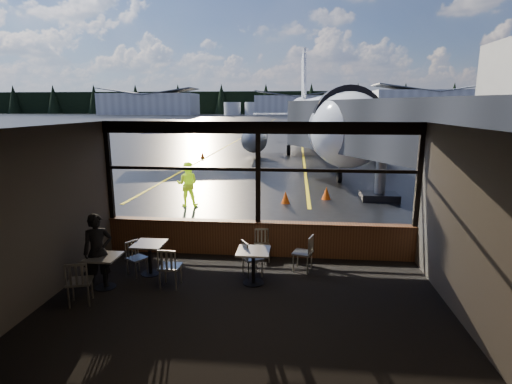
% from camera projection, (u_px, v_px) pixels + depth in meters
% --- Properties ---
extents(ground_plane, '(520.00, 520.00, 0.00)m').
position_uv_depth(ground_plane, '(294.00, 119.00, 127.31)').
color(ground_plane, black).
rests_on(ground_plane, ground).
extents(carpet_floor, '(8.00, 6.00, 0.01)m').
position_uv_depth(carpet_floor, '(243.00, 311.00, 7.66)').
color(carpet_floor, black).
rests_on(carpet_floor, ground).
extents(ceiling, '(8.00, 6.00, 0.04)m').
position_uv_depth(ceiling, '(242.00, 128.00, 6.93)').
color(ceiling, '#38332D').
rests_on(ceiling, ground).
extents(wall_left, '(0.04, 6.00, 3.50)m').
position_uv_depth(wall_left, '(37.00, 218.00, 7.69)').
color(wall_left, '#4E473E').
rests_on(wall_left, ground).
extents(wall_right, '(0.04, 6.00, 3.50)m').
position_uv_depth(wall_right, '(471.00, 231.00, 6.90)').
color(wall_right, '#4E473E').
rests_on(wall_right, ground).
extents(wall_back, '(8.00, 0.04, 3.50)m').
position_uv_depth(wall_back, '(205.00, 303.00, 4.37)').
color(wall_back, '#4E473E').
rests_on(wall_back, ground).
extents(window_sill, '(8.00, 0.28, 0.90)m').
position_uv_depth(window_sill, '(258.00, 239.00, 10.48)').
color(window_sill, '#562E1A').
rests_on(window_sill, ground).
extents(window_header, '(8.00, 0.18, 0.30)m').
position_uv_depth(window_header, '(258.00, 128.00, 9.88)').
color(window_header, black).
rests_on(window_header, ground).
extents(mullion_left, '(0.12, 0.12, 2.60)m').
position_uv_depth(mullion_left, '(109.00, 171.00, 10.51)').
color(mullion_left, black).
rests_on(mullion_left, ground).
extents(mullion_centre, '(0.12, 0.12, 2.60)m').
position_uv_depth(mullion_centre, '(258.00, 173.00, 10.12)').
color(mullion_centre, black).
rests_on(mullion_centre, ground).
extents(mullion_right, '(0.12, 0.12, 2.60)m').
position_uv_depth(mullion_right, '(419.00, 176.00, 9.72)').
color(mullion_right, black).
rests_on(mullion_right, ground).
extents(window_transom, '(8.00, 0.10, 0.08)m').
position_uv_depth(window_transom, '(258.00, 169.00, 10.10)').
color(window_transom, black).
rests_on(window_transom, ground).
extents(airliner, '(30.02, 35.24, 10.24)m').
position_uv_depth(airliner, '(318.00, 90.00, 30.74)').
color(airliner, white).
rests_on(airliner, ground_plane).
extents(jet_bridge, '(9.10, 11.12, 4.85)m').
position_uv_depth(jet_bridge, '(367.00, 145.00, 15.06)').
color(jet_bridge, '#2C2C2F').
rests_on(jet_bridge, ground_plane).
extents(cafe_table_near, '(0.71, 0.71, 0.78)m').
position_uv_depth(cafe_table_near, '(253.00, 267.00, 8.80)').
color(cafe_table_near, '#AAA59C').
rests_on(cafe_table_near, carpet_floor).
extents(cafe_table_mid, '(0.70, 0.70, 0.77)m').
position_uv_depth(cafe_table_mid, '(150.00, 259.00, 9.30)').
color(cafe_table_mid, gray).
rests_on(cafe_table_mid, carpet_floor).
extents(cafe_table_left, '(0.67, 0.67, 0.73)m').
position_uv_depth(cafe_table_left, '(104.00, 272.00, 8.59)').
color(cafe_table_left, '#9F9A92').
rests_on(cafe_table_left, carpet_floor).
extents(chair_near_e, '(0.61, 0.61, 0.90)m').
position_uv_depth(chair_near_e, '(303.00, 253.00, 9.48)').
color(chair_near_e, '#A9A599').
rests_on(chair_near_e, carpet_floor).
extents(chair_near_w, '(0.65, 0.65, 0.87)m').
position_uv_depth(chair_near_w, '(252.00, 258.00, 9.19)').
color(chair_near_w, '#A9A498').
rests_on(chair_near_w, carpet_floor).
extents(chair_near_n, '(0.52, 0.52, 0.82)m').
position_uv_depth(chair_near_n, '(262.00, 246.00, 10.09)').
color(chair_near_n, beige).
rests_on(chair_near_n, carpet_floor).
extents(chair_mid_s, '(0.51, 0.51, 0.92)m').
position_uv_depth(chair_mid_s, '(170.00, 267.00, 8.63)').
color(chair_mid_s, beige).
rests_on(chair_mid_s, carpet_floor).
extents(chair_mid_w, '(0.60, 0.60, 0.81)m').
position_uv_depth(chair_mid_w, '(137.00, 258.00, 9.27)').
color(chair_mid_w, '#B4AFA3').
rests_on(chair_mid_w, carpet_floor).
extents(chair_left_s, '(0.64, 0.64, 0.94)m').
position_uv_depth(chair_left_s, '(80.00, 282.00, 7.87)').
color(chair_left_s, '#B0AB9F').
rests_on(chair_left_s, carpet_floor).
extents(passenger, '(0.72, 0.66, 1.65)m').
position_uv_depth(passenger, '(98.00, 252.00, 8.52)').
color(passenger, black).
rests_on(passenger, carpet_floor).
extents(ground_crew, '(0.90, 0.73, 1.75)m').
position_uv_depth(ground_crew, '(187.00, 184.00, 15.71)').
color(ground_crew, '#BFF219').
rests_on(ground_crew, ground_plane).
extents(cone_nose, '(0.38, 0.38, 0.53)m').
position_uv_depth(cone_nose, '(326.00, 193.00, 16.91)').
color(cone_nose, '#F03E07').
rests_on(cone_nose, ground_plane).
extents(cone_wing, '(0.33, 0.33, 0.46)m').
position_uv_depth(cone_wing, '(203.00, 155.00, 30.60)').
color(cone_wing, '#DD4006').
rests_on(cone_wing, ground_plane).
extents(hangar_left, '(45.00, 18.00, 11.00)m').
position_uv_depth(hangar_left, '(149.00, 103.00, 191.48)').
color(hangar_left, silver).
rests_on(hangar_left, ground_plane).
extents(hangar_mid, '(38.00, 15.00, 10.00)m').
position_uv_depth(hangar_mid, '(296.00, 104.00, 189.49)').
color(hangar_mid, silver).
rests_on(hangar_mid, ground_plane).
extents(hangar_right, '(50.00, 20.00, 12.00)m').
position_uv_depth(hangar_right, '(432.00, 102.00, 176.52)').
color(hangar_right, silver).
rests_on(hangar_right, ground_plane).
extents(fuel_tank_a, '(8.00, 8.00, 6.00)m').
position_uv_depth(fuel_tank_a, '(232.00, 109.00, 189.98)').
color(fuel_tank_a, silver).
rests_on(fuel_tank_a, ground_plane).
extents(fuel_tank_b, '(8.00, 8.00, 6.00)m').
position_uv_depth(fuel_tank_b, '(253.00, 109.00, 188.98)').
color(fuel_tank_b, silver).
rests_on(fuel_tank_b, ground_plane).
extents(fuel_tank_c, '(8.00, 8.00, 6.00)m').
position_uv_depth(fuel_tank_c, '(274.00, 109.00, 187.99)').
color(fuel_tank_c, silver).
rests_on(fuel_tank_c, ground_plane).
extents(treeline, '(360.00, 3.00, 12.00)m').
position_uv_depth(treeline, '(296.00, 103.00, 213.60)').
color(treeline, black).
rests_on(treeline, ground_plane).
extents(cone_extra, '(0.36, 0.36, 0.50)m').
position_uv_depth(cone_extra, '(286.00, 197.00, 16.21)').
color(cone_extra, '#EE3807').
rests_on(cone_extra, ground_plane).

